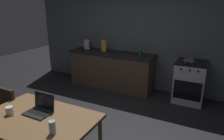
{
  "coord_description": "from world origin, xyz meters",
  "views": [
    {
      "loc": [
        1.69,
        -2.33,
        2.02
      ],
      "look_at": [
        0.14,
        0.72,
        0.93
      ],
      "focal_mm": 32.97,
      "sensor_mm": 36.0,
      "label": 1
    }
  ],
  "objects": [
    {
      "name": "ground_plane",
      "position": [
        0.0,
        0.0,
        0.0
      ],
      "size": [
        12.0,
        12.0,
        0.0
      ],
      "primitive_type": "plane",
      "color": "black"
    },
    {
      "name": "electric_kettle",
      "position": [
        -1.28,
        2.08,
        1.02
      ],
      "size": [
        0.2,
        0.18,
        0.26
      ],
      "color": "black",
      "rests_on": "kitchen_counter"
    },
    {
      "name": "bottle",
      "position": [
        0.2,
        2.03,
        1.01
      ],
      "size": [
        0.07,
        0.07,
        0.25
      ],
      "color": "#19592D",
      "rests_on": "kitchen_counter"
    },
    {
      "name": "stove_oven",
      "position": [
        1.31,
        2.08,
        0.45
      ],
      "size": [
        0.6,
        0.62,
        0.89
      ],
      "color": "#B7BABF",
      "rests_on": "ground_plane"
    },
    {
      "name": "kitchen_counter",
      "position": [
        -0.57,
        2.08,
        0.45
      ],
      "size": [
        2.16,
        0.64,
        0.89
      ],
      "color": "#4C3D2D",
      "rests_on": "ground_plane"
    },
    {
      "name": "drinking_glass",
      "position": [
        0.3,
        -0.96,
        0.81
      ],
      "size": [
        0.07,
        0.07,
        0.15
      ],
      "color": "#99B7C6",
      "rests_on": "dining_table"
    },
    {
      "name": "coffee_mug",
      "position": [
        -0.44,
        -0.9,
        0.78
      ],
      "size": [
        0.13,
        0.09,
        0.1
      ],
      "color": "silver",
      "rests_on": "dining_table"
    },
    {
      "name": "laptop",
      "position": [
        -0.14,
        -0.7,
        0.78
      ],
      "size": [
        0.32,
        0.25,
        0.23
      ],
      "rotation": [
        0.0,
        0.0,
        0.2
      ],
      "color": "#232326",
      "rests_on": "dining_table"
    },
    {
      "name": "chair",
      "position": [
        -0.93,
        -0.71,
        0.5
      ],
      "size": [
        0.4,
        0.4,
        0.87
      ],
      "rotation": [
        0.0,
        0.0,
        0.01
      ],
      "color": "#2D2116",
      "rests_on": "ground_plane"
    },
    {
      "name": "cereal_box",
      "position": [
        -0.79,
        2.1,
        1.03
      ],
      "size": [
        0.13,
        0.05,
        0.28
      ],
      "color": "gold",
      "rests_on": "kitchen_counter"
    },
    {
      "name": "dining_table",
      "position": [
        -0.08,
        -0.81,
        0.67
      ],
      "size": [
        1.38,
        0.91,
        0.73
      ],
      "color": "brown",
      "rests_on": "ground_plane"
    },
    {
      "name": "back_wall",
      "position": [
        0.3,
        2.43,
        1.39
      ],
      "size": [
        6.4,
        0.1,
        2.78
      ],
      "primitive_type": "cube",
      "color": "#515759",
      "rests_on": "ground_plane"
    },
    {
      "name": "frying_pan",
      "position": [
        1.25,
        2.05,
        0.92
      ],
      "size": [
        0.22,
        0.39,
        0.05
      ],
      "color": "gray",
      "rests_on": "stove_oven"
    }
  ]
}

